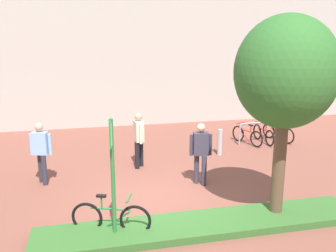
# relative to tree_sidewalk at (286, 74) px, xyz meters

# --- Properties ---
(ground_plane) EXTENTS (60.00, 60.00, 0.00)m
(ground_plane) POSITION_rel_tree_sidewalk_xyz_m (-2.37, 1.44, -3.23)
(ground_plane) COLOR brown
(building_facade) EXTENTS (28.00, 1.20, 10.00)m
(building_facade) POSITION_rel_tree_sidewalk_xyz_m (-2.37, 9.94, 1.77)
(building_facade) COLOR #B2ADA3
(building_facade) RESTS_ON ground
(planter_strip) EXTENTS (7.00, 1.10, 0.16)m
(planter_strip) POSITION_rel_tree_sidewalk_xyz_m (-1.77, -0.13, -3.15)
(planter_strip) COLOR #336028
(planter_strip) RESTS_ON ground
(tree_sidewalk) EXTENTS (2.13, 2.13, 4.44)m
(tree_sidewalk) POSITION_rel_tree_sidewalk_xyz_m (0.00, 0.00, 0.00)
(tree_sidewalk) COLOR brown
(tree_sidewalk) RESTS_ON ground
(parking_sign_post) EXTENTS (0.10, 0.36, 2.49)m
(parking_sign_post) POSITION_rel_tree_sidewalk_xyz_m (-3.60, -0.13, -1.60)
(parking_sign_post) COLOR #2D7238
(parking_sign_post) RESTS_ON ground
(bike_at_sign) EXTENTS (1.60, 0.64, 0.86)m
(bike_at_sign) POSITION_rel_tree_sidewalk_xyz_m (-3.66, 0.10, -2.88)
(bike_at_sign) COLOR black
(bike_at_sign) RESTS_ON ground
(bike_rack_cluster) EXTENTS (2.09, 1.62, 0.83)m
(bike_rack_cluster) POSITION_rel_tree_sidewalk_xyz_m (2.48, 5.52, -2.88)
(bike_rack_cluster) COLOR #99999E
(bike_rack_cluster) RESTS_ON ground
(bollard_steel) EXTENTS (0.16, 0.16, 0.90)m
(bollard_steel) POSITION_rel_tree_sidewalk_xyz_m (0.34, 4.46, -2.78)
(bollard_steel) COLOR #ADADB2
(bollard_steel) RESTS_ON ground
(person_casual_tan) EXTENTS (0.29, 0.61, 1.72)m
(person_casual_tan) POSITION_rel_tree_sidewalk_xyz_m (-2.52, 3.87, -2.24)
(person_casual_tan) COLOR black
(person_casual_tan) RESTS_ON ground
(person_suited_dark) EXTENTS (0.61, 0.33, 1.72)m
(person_suited_dark) POSITION_rel_tree_sidewalk_xyz_m (-1.08, 2.18, -2.24)
(person_suited_dark) COLOR #383342
(person_suited_dark) RESTS_ON ground
(person_shirt_white) EXTENTS (0.59, 0.38, 1.72)m
(person_shirt_white) POSITION_rel_tree_sidewalk_xyz_m (-5.30, 3.20, -2.24)
(person_shirt_white) COLOR #2D2D38
(person_shirt_white) RESTS_ON ground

